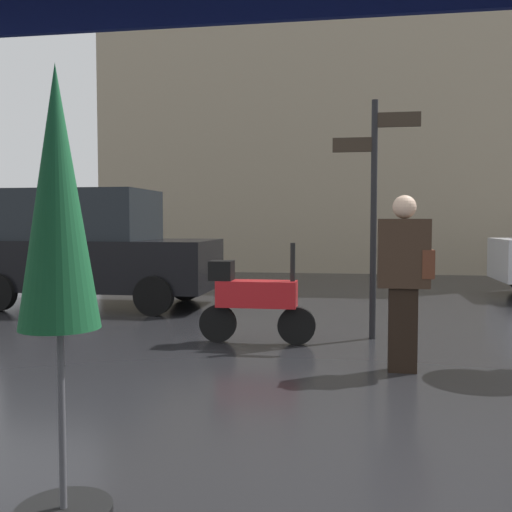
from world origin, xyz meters
The scene contains 6 objects.
folded_patio_umbrella_near centered at (-1.59, -0.21, 1.52)m, with size 0.49×0.49×2.26m.
pedestrian_with_bag centered at (0.35, 3.04, 0.99)m, with size 0.54×0.24×1.75m.
parked_scooter centered at (-1.36, 4.14, 0.56)m, with size 1.44×0.32×1.23m.
parked_car_right centered at (-4.67, 6.87, 1.02)m, with size 4.15×2.01×2.04m.
street_signpost centered at (0.10, 4.66, 1.82)m, with size 1.08×0.08×3.00m.
building_block centered at (0.00, 15.00, 6.13)m, with size 15.51×2.10×12.27m, color gray.
Camera 1 is at (-0.17, -2.91, 1.50)m, focal length 41.31 mm.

